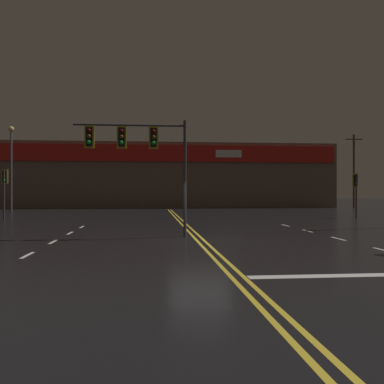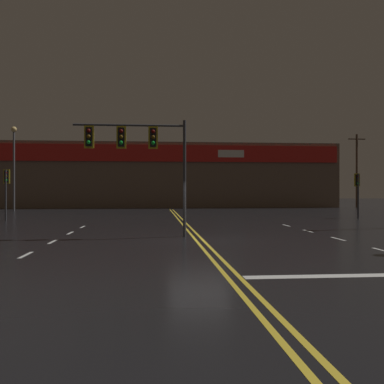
{
  "view_description": "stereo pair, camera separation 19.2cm",
  "coord_description": "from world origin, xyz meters",
  "px_view_note": "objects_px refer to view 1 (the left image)",
  "views": [
    {
      "loc": [
        -2.05,
        -17.6,
        2.03
      ],
      "look_at": [
        0.0,
        3.57,
        2.0
      ],
      "focal_mm": 40.0,
      "sensor_mm": 36.0,
      "label": 1
    },
    {
      "loc": [
        -1.86,
        -17.62,
        2.03
      ],
      "look_at": [
        0.0,
        3.57,
        2.0
      ],
      "focal_mm": 40.0,
      "sensor_mm": 36.0,
      "label": 2
    }
  ],
  "objects_px": {
    "traffic_signal_median": "(136,145)",
    "streetlight_median_approach": "(11,156)",
    "traffic_signal_corner_northwest": "(4,183)",
    "traffic_signal_corner_northeast": "(356,185)"
  },
  "relations": [
    {
      "from": "traffic_signal_median",
      "to": "traffic_signal_corner_northwest",
      "type": "xyz_separation_m",
      "value": [
        -9.44,
        11.54,
        -1.47
      ]
    },
    {
      "from": "traffic_signal_corner_northeast",
      "to": "streetlight_median_approach",
      "type": "xyz_separation_m",
      "value": [
        -29.59,
        13.84,
        3.09
      ]
    },
    {
      "from": "traffic_signal_median",
      "to": "traffic_signal_corner_northwest",
      "type": "bearing_deg",
      "value": 129.28
    },
    {
      "from": "streetlight_median_approach",
      "to": "traffic_signal_corner_northeast",
      "type": "bearing_deg",
      "value": -25.07
    },
    {
      "from": "streetlight_median_approach",
      "to": "traffic_signal_corner_northwest",
      "type": "bearing_deg",
      "value": -74.25
    },
    {
      "from": "traffic_signal_corner_northeast",
      "to": "streetlight_median_approach",
      "type": "relative_size",
      "value": 0.39
    },
    {
      "from": "traffic_signal_median",
      "to": "streetlight_median_approach",
      "type": "height_order",
      "value": "streetlight_median_approach"
    },
    {
      "from": "traffic_signal_median",
      "to": "streetlight_median_approach",
      "type": "distance_m",
      "value": 29.17
    },
    {
      "from": "traffic_signal_corner_northwest",
      "to": "traffic_signal_corner_northeast",
      "type": "xyz_separation_m",
      "value": [
        25.56,
        0.44,
        -0.12
      ]
    },
    {
      "from": "traffic_signal_corner_northwest",
      "to": "streetlight_median_approach",
      "type": "distance_m",
      "value": 15.13
    }
  ]
}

